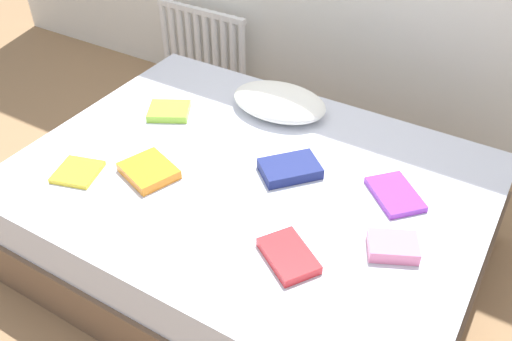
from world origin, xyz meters
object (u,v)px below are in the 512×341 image
Objects in this scene: textbook_orange at (149,171)px; textbook_purple at (395,194)px; textbook_navy at (290,169)px; textbook_red at (288,256)px; textbook_lime at (169,111)px; textbook_yellow at (78,172)px; pillow at (279,102)px; radiator at (202,43)px; textbook_pink at (393,246)px; bed at (250,216)px.

textbook_orange is 1.03m from textbook_purple.
textbook_navy is 1.09× the size of textbook_red.
textbook_lime and textbook_red have the same top height.
textbook_purple is 1.36× the size of textbook_yellow.
pillow is at bearing 43.77° from textbook_yellow.
radiator is 1.67m from textbook_yellow.
radiator is 3.49× the size of textbook_lime.
textbook_red is 1.26× the size of textbook_pink.
textbook_purple is 0.98× the size of textbook_navy.
radiator is at bearing 117.91° from textbook_pink.
textbook_orange reaches higher than bed.
textbook_purple is (0.59, 0.17, 0.27)m from bed.
textbook_navy is (0.51, 0.32, 0.00)m from textbook_orange.
textbook_yellow is (-0.04, -0.58, -0.01)m from textbook_lime.
radiator is 1.23m from pillow.
pillow is at bearing -161.06° from textbook_purple.
pillow is at bearing 4.99° from textbook_lime.
radiator is 2.16m from textbook_red.
textbook_orange is 1.05m from textbook_pink.
textbook_pink reaches higher than textbook_purple.
radiator is 2.00m from textbook_purple.
pillow reaches higher than bed.
radiator is 2.24m from textbook_pink.
textbook_pink reaches higher than textbook_lime.
textbook_navy is at bearing -36.92° from textbook_lime.
textbook_pink is at bearing -42.78° from textbook_lime.
pillow reaches higher than textbook_orange.
textbook_orange reaches higher than textbook_purple.
textbook_lime reaches higher than textbook_purple.
bed is 0.75m from textbook_pink.
textbook_purple is at bearing -24.26° from pillow.
textbook_orange is at bearing -155.69° from textbook_red.
textbook_purple is at bearing 7.78° from textbook_yellow.
textbook_pink is at bearing -36.32° from radiator.
textbook_lime is 0.80× the size of textbook_navy.
textbook_purple is 1.07× the size of textbook_red.
radiator is 1.63m from textbook_orange.
bed is 0.78m from textbook_yellow.
textbook_navy reaches higher than textbook_yellow.
textbook_pink is (1.27, -0.31, 0.01)m from textbook_lime.
textbook_navy is at bearing -126.05° from textbook_purple.
pillow reaches higher than textbook_lime.
radiator is 2.85× the size of textbook_purple.
bed is 0.67m from textbook_lime.
textbook_purple is at bearing 42.95° from textbook_orange.
textbook_purple is at bearing 101.35° from textbook_red.
pillow reaches higher than textbook_pink.
textbook_pink is (0.81, -0.62, -0.03)m from pillow.
radiator reaches higher than bed.
bed is at bearing -47.07° from radiator.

